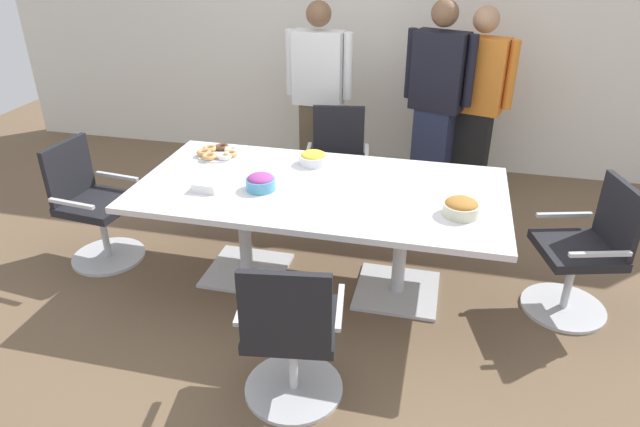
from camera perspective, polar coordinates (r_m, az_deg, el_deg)
The scene contains 15 objects.
ground_plane at distance 4.06m, azimuth 0.00°, elevation -6.94°, with size 10.00×10.00×0.01m, color brown.
back_wall at distance 5.78m, azimuth 5.83°, elevation 18.57°, with size 8.00×0.10×2.80m, color white.
conference_table at distance 3.74m, azimuth 0.00°, elevation 1.02°, with size 2.40×1.20×0.75m.
office_chair_0 at distance 4.46m, azimuth -21.94°, elevation 0.38°, with size 0.59×0.59×0.91m.
office_chair_1 at distance 2.95m, azimuth -2.97°, elevation -12.51°, with size 0.61×0.61×0.91m.
office_chair_2 at distance 3.94m, azimuth 25.12°, elevation -4.00°, with size 0.67×0.67×0.91m.
office_chair_3 at distance 4.83m, azimuth 1.76°, elevation 4.55°, with size 0.62×0.62×0.91m.
person_standing_0 at distance 5.21m, azimuth -0.13°, elevation 11.88°, with size 0.61×0.24×1.70m.
person_standing_1 at distance 5.07m, azimuth 11.70°, elevation 11.17°, with size 0.60×0.35×1.74m.
person_standing_2 at distance 5.18m, azimuth 15.46°, elevation 10.70°, with size 0.61×0.33×1.68m.
snack_bowl_chips_yellow at distance 4.02m, azimuth -0.68°, elevation 5.66°, with size 0.20×0.20×0.10m.
snack_bowl_pretzels at distance 3.41m, azimuth 14.10°, elevation 0.64°, with size 0.22×0.22×0.11m.
snack_bowl_candy_mix at distance 3.65m, azimuth -6.04°, elevation 3.21°, with size 0.19×0.19×0.11m.
donut_platter at distance 4.24m, azimuth -10.24°, elevation 6.07°, with size 0.31×0.31×0.04m.
napkin_pile at distance 3.71m, azimuth -11.32°, elevation 2.84°, with size 0.15×0.15×0.06m, color white.
Camera 1 is at (0.77, -3.25, 2.31)m, focal length 31.61 mm.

